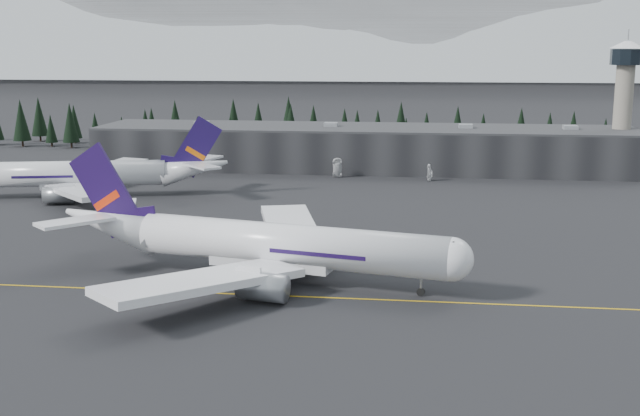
# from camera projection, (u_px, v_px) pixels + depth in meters

# --- Properties ---
(ground) EXTENTS (1400.00, 1400.00, 0.00)m
(ground) POSITION_uv_depth(u_px,v_px,m) (303.00, 293.00, 120.99)
(ground) COLOR black
(ground) RESTS_ON ground
(taxiline) EXTENTS (400.00, 0.40, 0.02)m
(taxiline) POSITION_uv_depth(u_px,v_px,m) (301.00, 297.00, 119.04)
(taxiline) COLOR gold
(taxiline) RESTS_ON ground
(terminal) EXTENTS (160.00, 30.00, 12.60)m
(terminal) POSITION_uv_depth(u_px,v_px,m) (364.00, 148.00, 241.22)
(terminal) COLOR black
(terminal) RESTS_ON ground
(control_tower) EXTENTS (10.00, 10.00, 37.70)m
(control_tower) POSITION_uv_depth(u_px,v_px,m) (624.00, 92.00, 231.46)
(control_tower) COLOR gray
(control_tower) RESTS_ON ground
(treeline) EXTENTS (360.00, 20.00, 15.00)m
(treeline) POSITION_uv_depth(u_px,v_px,m) (372.00, 131.00, 276.94)
(treeline) COLOR black
(treeline) RESTS_ON ground
(mountain_ridge) EXTENTS (4400.00, 900.00, 420.00)m
(mountain_ridge) POSITION_uv_depth(u_px,v_px,m) (410.00, 72.00, 1092.91)
(mountain_ridge) COLOR white
(mountain_ridge) RESTS_ON ground
(jet_main) EXTENTS (69.77, 63.73, 20.78)m
(jet_main) POSITION_uv_depth(u_px,v_px,m) (254.00, 243.00, 127.22)
(jet_main) COLOR white
(jet_main) RESTS_ON ground
(jet_parked) EXTENTS (65.77, 60.05, 19.61)m
(jet_parked) POSITION_uv_depth(u_px,v_px,m) (91.00, 174.00, 196.82)
(jet_parked) COLOR silver
(jet_parked) RESTS_ON ground
(gse_vehicle_a) EXTENTS (2.68, 5.57, 1.53)m
(gse_vehicle_a) POSITION_uv_depth(u_px,v_px,m) (337.00, 175.00, 225.86)
(gse_vehicle_a) COLOR silver
(gse_vehicle_a) RESTS_ON ground
(gse_vehicle_b) EXTENTS (4.72, 1.91, 1.60)m
(gse_vehicle_b) POSITION_uv_depth(u_px,v_px,m) (430.00, 178.00, 219.93)
(gse_vehicle_b) COLOR silver
(gse_vehicle_b) RESTS_ON ground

